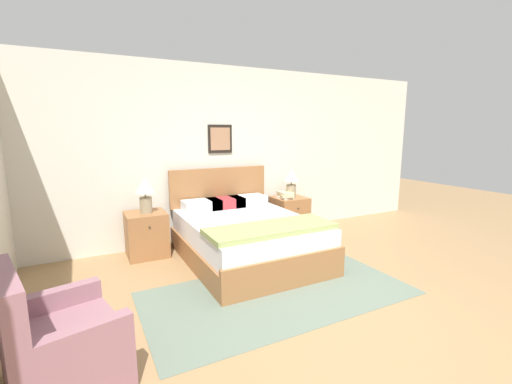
# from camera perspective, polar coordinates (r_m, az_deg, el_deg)

# --- Properties ---
(ground_plane) EXTENTS (16.00, 16.00, 0.00)m
(ground_plane) POSITION_cam_1_polar(r_m,az_deg,el_deg) (3.28, 14.97, -20.61)
(ground_plane) COLOR #99754C
(wall_back) EXTENTS (7.85, 0.09, 2.60)m
(wall_back) POSITION_cam_1_polar(r_m,az_deg,el_deg) (5.27, -5.62, 6.30)
(wall_back) COLOR beige
(wall_back) RESTS_ON ground_plane
(area_rug_main) EXTENTS (2.72, 1.41, 0.01)m
(area_rug_main) POSITION_cam_1_polar(r_m,az_deg,el_deg) (3.70, 3.83, -16.44)
(area_rug_main) COLOR slate
(area_rug_main) RESTS_ON ground_plane
(bed) EXTENTS (1.51, 1.98, 1.11)m
(bed) POSITION_cam_1_polar(r_m,az_deg,el_deg) (4.47, -1.66, -7.36)
(bed) COLOR #936038
(bed) RESTS_ON ground_plane
(armchair) EXTENTS (0.81, 0.87, 0.86)m
(armchair) POSITION_cam_1_polar(r_m,az_deg,el_deg) (2.75, -30.21, -21.29)
(armchair) COLOR #8E606B
(armchair) RESTS_ON ground_plane
(nightstand_near_window) EXTENTS (0.51, 0.52, 0.59)m
(nightstand_near_window) POSITION_cam_1_polar(r_m,az_deg,el_deg) (4.82, -17.77, -6.71)
(nightstand_near_window) COLOR #936038
(nightstand_near_window) RESTS_ON ground_plane
(nightstand_by_door) EXTENTS (0.51, 0.52, 0.59)m
(nightstand_by_door) POSITION_cam_1_polar(r_m,az_deg,el_deg) (5.61, 5.56, -3.85)
(nightstand_by_door) COLOR #936038
(nightstand_by_door) RESTS_ON ground_plane
(table_lamp_near_window) EXTENTS (0.25, 0.25, 0.47)m
(table_lamp_near_window) POSITION_cam_1_polar(r_m,az_deg,el_deg) (4.66, -17.99, 0.14)
(table_lamp_near_window) COLOR gray
(table_lamp_near_window) RESTS_ON nightstand_near_window
(table_lamp_by_door) EXTENTS (0.25, 0.25, 0.47)m
(table_lamp_by_door) POSITION_cam_1_polar(r_m,az_deg,el_deg) (5.49, 5.90, 2.07)
(table_lamp_by_door) COLOR gray
(table_lamp_by_door) RESTS_ON nightstand_by_door
(book_thick_bottom) EXTENTS (0.22, 0.24, 0.04)m
(book_thick_bottom) POSITION_cam_1_polar(r_m,az_deg,el_deg) (5.44, 4.88, -0.90)
(book_thick_bottom) COLOR silver
(book_thick_bottom) RESTS_ON nightstand_by_door
(book_hardcover_middle) EXTENTS (0.24, 0.30, 0.04)m
(book_hardcover_middle) POSITION_cam_1_polar(r_m,az_deg,el_deg) (5.44, 4.89, -0.52)
(book_hardcover_middle) COLOR beige
(book_hardcover_middle) RESTS_ON book_thick_bottom
(book_novel_upper) EXTENTS (0.20, 0.26, 0.03)m
(book_novel_upper) POSITION_cam_1_polar(r_m,az_deg,el_deg) (5.43, 4.89, -0.15)
(book_novel_upper) COLOR beige
(book_novel_upper) RESTS_ON book_hardcover_middle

